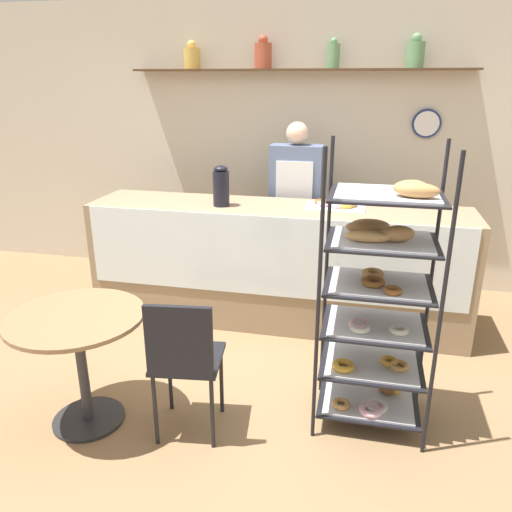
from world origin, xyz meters
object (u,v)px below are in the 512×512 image
pastry_rack (378,299)px  cafe_chair (184,355)px  person_worker (295,206)px  cafe_table (79,342)px  donut_tray_counter (336,205)px  coffee_carafe (221,186)px

pastry_rack → cafe_chair: 1.13m
person_worker → cafe_table: (-0.94, -2.15, -0.34)m
pastry_rack → donut_tray_counter: bearing=104.6°
cafe_chair → coffee_carafe: 1.66m
person_worker → cafe_table: size_ratio=2.10×
cafe_chair → donut_tray_counter: 1.87m
pastry_rack → cafe_table: size_ratio=2.16×
cafe_chair → person_worker: bearing=-105.1°
donut_tray_counter → cafe_chair: bearing=-112.5°
cafe_chair → coffee_carafe: bearing=-89.0°
person_worker → cafe_table: 2.37m
cafe_table → donut_tray_counter: donut_tray_counter is taller
coffee_carafe → cafe_table: bearing=-105.4°
pastry_rack → cafe_table: bearing=-166.9°
cafe_table → person_worker: bearing=66.4°
donut_tray_counter → coffee_carafe: bearing=-171.4°
person_worker → cafe_chair: bearing=-97.8°
person_worker → coffee_carafe: size_ratio=4.98×
pastry_rack → cafe_table: (-1.66, -0.39, -0.26)m
donut_tray_counter → cafe_table: bearing=-128.7°
pastry_rack → coffee_carafe: size_ratio=5.12×
coffee_carafe → donut_tray_counter: bearing=8.6°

